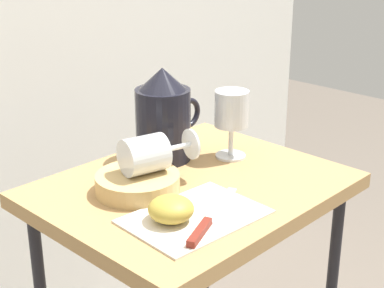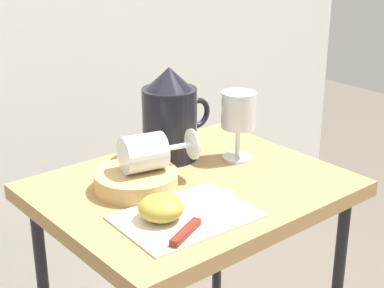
{
  "view_description": "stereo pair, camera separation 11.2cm",
  "coord_description": "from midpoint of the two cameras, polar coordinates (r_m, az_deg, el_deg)",
  "views": [
    {
      "loc": [
        -0.75,
        -0.72,
        1.18
      ],
      "look_at": [
        0.0,
        0.0,
        0.78
      ],
      "focal_mm": 55.9,
      "sensor_mm": 36.0,
      "label": 1
    },
    {
      "loc": [
        -0.67,
        -0.8,
        1.18
      ],
      "look_at": [
        0.0,
        0.0,
        0.78
      ],
      "focal_mm": 55.9,
      "sensor_mm": 36.0,
      "label": 2
    }
  ],
  "objects": [
    {
      "name": "pitcher",
      "position": [
        1.24,
        -5.32,
        1.99
      ],
      "size": [
        0.17,
        0.11,
        0.2
      ],
      "color": "black",
      "rests_on": "table"
    },
    {
      "name": "wine_glass_upright",
      "position": [
        1.23,
        1.22,
        2.95
      ],
      "size": [
        0.07,
        0.07,
        0.15
      ],
      "color": "silver",
      "rests_on": "table"
    },
    {
      "name": "wine_glass_tipped_near",
      "position": [
        1.1,
        -7.24,
        -1.02
      ],
      "size": [
        0.15,
        0.1,
        0.07
      ],
      "color": "silver",
      "rests_on": "basket_tray"
    },
    {
      "name": "basket_tray",
      "position": [
        1.11,
        -8.08,
        -3.78
      ],
      "size": [
        0.16,
        0.16,
        0.03
      ],
      "primitive_type": "cylinder",
      "color": "tan",
      "rests_on": "table"
    },
    {
      "name": "apple_half_left",
      "position": [
        1.0,
        -5.24,
        -6.27
      ],
      "size": [
        0.08,
        0.08,
        0.04
      ],
      "primitive_type": "ellipsoid",
      "color": "#B29938",
      "rests_on": "linen_napkin"
    },
    {
      "name": "knife",
      "position": [
        0.99,
        -1.82,
        -7.6
      ],
      "size": [
        0.21,
        0.1,
        0.01
      ],
      "color": "silver",
      "rests_on": "linen_napkin"
    },
    {
      "name": "linen_napkin",
      "position": [
        1.02,
        -2.87,
        -7.0
      ],
      "size": [
        0.24,
        0.18,
        0.0
      ],
      "primitive_type": "cube",
      "rotation": [
        0.0,
        0.0,
        -0.06
      ],
      "color": "silver",
      "rests_on": "table"
    },
    {
      "name": "table",
      "position": [
        1.18,
        -2.73,
        -7.05
      ],
      "size": [
        0.56,
        0.45,
        0.7
      ],
      "color": "#AD8451",
      "rests_on": "ground_plane"
    }
  ]
}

